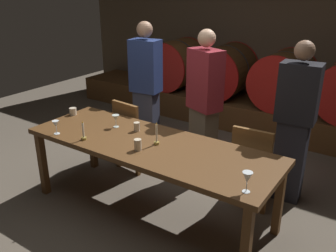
{
  "coord_description": "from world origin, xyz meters",
  "views": [
    {
      "loc": [
        2.02,
        -2.68,
        2.19
      ],
      "look_at": [
        0.26,
        -0.1,
        0.94
      ],
      "focal_mm": 39.09,
      "sensor_mm": 36.0,
      "label": 1
    }
  ],
  "objects_px": {
    "wine_glass_left": "(56,125)",
    "cup_right": "(138,145)",
    "guest_center": "(204,105)",
    "wine_glass_right": "(247,178)",
    "chair_left": "(133,132)",
    "guest_right": "(295,123)",
    "dining_table": "(150,149)",
    "guest_left": "(146,87)",
    "candle_left": "(84,135)",
    "candle_right": "(157,138)",
    "wine_barrel_center_right": "(284,80)",
    "wine_barrel_far_left": "(176,64)",
    "wine_glass_center": "(116,118)",
    "cup_center": "(137,127)",
    "chair_right": "(253,162)",
    "wine_barrel_center_left": "(225,71)",
    "cup_left": "(73,111)"
  },
  "relations": [
    {
      "from": "wine_barrel_center_right",
      "to": "wine_glass_center",
      "type": "height_order",
      "value": "wine_barrel_center_right"
    },
    {
      "from": "guest_left",
      "to": "candle_left",
      "type": "bearing_deg",
      "value": 98.0
    },
    {
      "from": "guest_center",
      "to": "wine_glass_right",
      "type": "bearing_deg",
      "value": 151.61
    },
    {
      "from": "wine_barrel_far_left",
      "to": "wine_barrel_center_left",
      "type": "relative_size",
      "value": 1.0
    },
    {
      "from": "chair_left",
      "to": "wine_barrel_center_right",
      "type": "bearing_deg",
      "value": -110.68
    },
    {
      "from": "wine_glass_left",
      "to": "cup_right",
      "type": "bearing_deg",
      "value": 10.19
    },
    {
      "from": "wine_glass_right",
      "to": "cup_right",
      "type": "bearing_deg",
      "value": 174.28
    },
    {
      "from": "candle_left",
      "to": "wine_glass_center",
      "type": "bearing_deg",
      "value": 84.99
    },
    {
      "from": "wine_barrel_far_left",
      "to": "guest_center",
      "type": "relative_size",
      "value": 0.49
    },
    {
      "from": "chair_right",
      "to": "guest_left",
      "type": "relative_size",
      "value": 0.51
    },
    {
      "from": "dining_table",
      "to": "cup_left",
      "type": "relative_size",
      "value": 30.6
    },
    {
      "from": "dining_table",
      "to": "wine_glass_right",
      "type": "distance_m",
      "value": 1.15
    },
    {
      "from": "chair_right",
      "to": "wine_glass_center",
      "type": "height_order",
      "value": "wine_glass_center"
    },
    {
      "from": "wine_glass_left",
      "to": "cup_center",
      "type": "bearing_deg",
      "value": 39.51
    },
    {
      "from": "wine_glass_center",
      "to": "cup_right",
      "type": "xyz_separation_m",
      "value": [
        0.54,
        -0.31,
        -0.04
      ]
    },
    {
      "from": "candle_right",
      "to": "wine_glass_right",
      "type": "bearing_deg",
      "value": -16.58
    },
    {
      "from": "candle_left",
      "to": "candle_right",
      "type": "distance_m",
      "value": 0.71
    },
    {
      "from": "dining_table",
      "to": "candle_left",
      "type": "xyz_separation_m",
      "value": [
        -0.56,
        -0.3,
        0.12
      ]
    },
    {
      "from": "wine_barrel_center_right",
      "to": "cup_right",
      "type": "relative_size",
      "value": 7.95
    },
    {
      "from": "guest_right",
      "to": "cup_right",
      "type": "height_order",
      "value": "guest_right"
    },
    {
      "from": "wine_barrel_center_left",
      "to": "cup_left",
      "type": "distance_m",
      "value": 2.74
    },
    {
      "from": "wine_glass_right",
      "to": "guest_left",
      "type": "bearing_deg",
      "value": 144.12
    },
    {
      "from": "dining_table",
      "to": "guest_center",
      "type": "bearing_deg",
      "value": 87.81
    },
    {
      "from": "candle_right",
      "to": "wine_glass_left",
      "type": "relative_size",
      "value": 1.6
    },
    {
      "from": "cup_left",
      "to": "chair_left",
      "type": "bearing_deg",
      "value": 47.21
    },
    {
      "from": "dining_table",
      "to": "chair_left",
      "type": "xyz_separation_m",
      "value": [
        -0.73,
        0.62,
        -0.21
      ]
    },
    {
      "from": "guest_right",
      "to": "wine_glass_center",
      "type": "bearing_deg",
      "value": 25.96
    },
    {
      "from": "wine_barrel_far_left",
      "to": "chair_right",
      "type": "bearing_deg",
      "value": -42.49
    },
    {
      "from": "wine_barrel_center_right",
      "to": "chair_left",
      "type": "distance_m",
      "value": 2.47
    },
    {
      "from": "candle_left",
      "to": "wine_glass_left",
      "type": "bearing_deg",
      "value": -171.31
    },
    {
      "from": "wine_barrel_center_right",
      "to": "chair_right",
      "type": "relative_size",
      "value": 0.95
    },
    {
      "from": "wine_barrel_center_right",
      "to": "dining_table",
      "type": "xyz_separation_m",
      "value": [
        -0.37,
        -2.8,
        -0.13
      ]
    },
    {
      "from": "chair_left",
      "to": "cup_right",
      "type": "relative_size",
      "value": 8.36
    },
    {
      "from": "wine_glass_left",
      "to": "cup_left",
      "type": "relative_size",
      "value": 1.71
    },
    {
      "from": "cup_right",
      "to": "candle_left",
      "type": "bearing_deg",
      "value": -168.96
    },
    {
      "from": "chair_left",
      "to": "guest_right",
      "type": "height_order",
      "value": "guest_right"
    },
    {
      "from": "wine_barrel_far_left",
      "to": "wine_glass_left",
      "type": "relative_size",
      "value": 6.02
    },
    {
      "from": "chair_right",
      "to": "wine_glass_right",
      "type": "relative_size",
      "value": 5.41
    },
    {
      "from": "dining_table",
      "to": "guest_center",
      "type": "xyz_separation_m",
      "value": [
        0.04,
        0.99,
        0.18
      ]
    },
    {
      "from": "dining_table",
      "to": "guest_center",
      "type": "distance_m",
      "value": 1.01
    },
    {
      "from": "guest_center",
      "to": "wine_glass_right",
      "type": "height_order",
      "value": "guest_center"
    },
    {
      "from": "wine_glass_left",
      "to": "cup_right",
      "type": "distance_m",
      "value": 0.92
    },
    {
      "from": "wine_glass_right",
      "to": "dining_table",
      "type": "bearing_deg",
      "value": 164.96
    },
    {
      "from": "chair_left",
      "to": "guest_left",
      "type": "height_order",
      "value": "guest_left"
    },
    {
      "from": "chair_right",
      "to": "cup_right",
      "type": "xyz_separation_m",
      "value": [
        -0.77,
        -0.88,
        0.33
      ]
    },
    {
      "from": "guest_left",
      "to": "wine_glass_left",
      "type": "distance_m",
      "value": 1.53
    },
    {
      "from": "dining_table",
      "to": "candle_right",
      "type": "relative_size",
      "value": 11.19
    },
    {
      "from": "wine_glass_right",
      "to": "guest_center",
      "type": "bearing_deg",
      "value": 129.59
    },
    {
      "from": "wine_barrel_center_left",
      "to": "guest_center",
      "type": "height_order",
      "value": "guest_center"
    },
    {
      "from": "guest_left",
      "to": "wine_barrel_center_right",
      "type": "bearing_deg",
      "value": -135.47
    }
  ]
}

